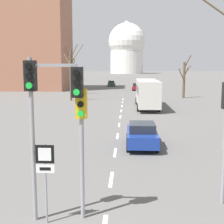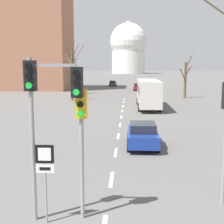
# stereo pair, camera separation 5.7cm
# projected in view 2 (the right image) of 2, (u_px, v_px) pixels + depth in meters

# --- Properties ---
(lane_stripe_1) EXTENTS (0.16, 2.00, 0.01)m
(lane_stripe_1) POSITION_uv_depth(u_px,v_px,m) (112.00, 179.00, 14.28)
(lane_stripe_1) COLOR silver
(lane_stripe_1) RESTS_ON ground_plane
(lane_stripe_2) EXTENTS (0.16, 2.00, 0.01)m
(lane_stripe_2) POSITION_uv_depth(u_px,v_px,m) (116.00, 152.00, 18.73)
(lane_stripe_2) COLOR silver
(lane_stripe_2) RESTS_ON ground_plane
(lane_stripe_3) EXTENTS (0.16, 2.00, 0.01)m
(lane_stripe_3) POSITION_uv_depth(u_px,v_px,m) (118.00, 136.00, 23.18)
(lane_stripe_3) COLOR silver
(lane_stripe_3) RESTS_ON ground_plane
(lane_stripe_4) EXTENTS (0.16, 2.00, 0.01)m
(lane_stripe_4) POSITION_uv_depth(u_px,v_px,m) (120.00, 125.00, 27.62)
(lane_stripe_4) COLOR silver
(lane_stripe_4) RESTS_ON ground_plane
(lane_stripe_5) EXTENTS (0.16, 2.00, 0.01)m
(lane_stripe_5) POSITION_uv_depth(u_px,v_px,m) (121.00, 117.00, 32.07)
(lane_stripe_5) COLOR silver
(lane_stripe_5) RESTS_ON ground_plane
(lane_stripe_6) EXTENTS (0.16, 2.00, 0.01)m
(lane_stripe_6) POSITION_uv_depth(u_px,v_px,m) (122.00, 111.00, 36.52)
(lane_stripe_6) COLOR silver
(lane_stripe_6) RESTS_ON ground_plane
(lane_stripe_7) EXTENTS (0.16, 2.00, 0.01)m
(lane_stripe_7) POSITION_uv_depth(u_px,v_px,m) (123.00, 106.00, 40.97)
(lane_stripe_7) COLOR silver
(lane_stripe_7) RESTS_ON ground_plane
(lane_stripe_8) EXTENTS (0.16, 2.00, 0.01)m
(lane_stripe_8) POSITION_uv_depth(u_px,v_px,m) (124.00, 102.00, 45.41)
(lane_stripe_8) COLOR silver
(lane_stripe_8) RESTS_ON ground_plane
(lane_stripe_9) EXTENTS (0.16, 2.00, 0.01)m
(lane_stripe_9) POSITION_uv_depth(u_px,v_px,m) (124.00, 99.00, 49.86)
(lane_stripe_9) COLOR silver
(lane_stripe_9) RESTS_ON ground_plane
(traffic_signal_near_left) EXTENTS (1.85, 0.34, 5.40)m
(traffic_signal_near_left) POSITION_uv_depth(u_px,v_px,m) (47.00, 99.00, 9.90)
(traffic_signal_near_left) COLOR gray
(traffic_signal_near_left) RESTS_ON ground_plane
(traffic_signal_centre_tall) EXTENTS (0.36, 0.34, 4.50)m
(traffic_signal_centre_tall) POSITION_uv_depth(u_px,v_px,m) (81.00, 127.00, 10.18)
(traffic_signal_centre_tall) COLOR gray
(traffic_signal_centre_tall) RESTS_ON ground_plane
(route_sign_post) EXTENTS (0.60, 0.08, 2.69)m
(route_sign_post) POSITION_uv_depth(u_px,v_px,m) (45.00, 169.00, 10.03)
(route_sign_post) COLOR gray
(route_sign_post) RESTS_ON ground_plane
(street_lamp_right) EXTENTS (1.85, 0.36, 9.92)m
(street_lamp_right) POSITION_uv_depth(u_px,v_px,m) (224.00, 53.00, 18.51)
(street_lamp_right) COLOR gray
(street_lamp_right) RESTS_ON ground_plane
(sedan_near_left) EXTENTS (1.97, 4.24, 1.59)m
(sedan_near_left) POSITION_uv_depth(u_px,v_px,m) (142.00, 135.00, 19.95)
(sedan_near_left) COLOR navy
(sedan_near_left) RESTS_ON ground_plane
(sedan_near_right) EXTENTS (1.90, 4.06, 1.62)m
(sedan_near_right) POSITION_uv_depth(u_px,v_px,m) (138.00, 87.00, 68.15)
(sedan_near_right) COLOR maroon
(sedan_near_right) RESTS_ON ground_plane
(sedan_mid_centre) EXTENTS (1.88, 4.52, 1.52)m
(sedan_mid_centre) POSITION_uv_depth(u_px,v_px,m) (113.00, 83.00, 83.34)
(sedan_mid_centre) COLOR #2D4C33
(sedan_mid_centre) RESTS_ON ground_plane
(city_bus) EXTENTS (2.66, 10.80, 3.48)m
(city_bus) POSITION_uv_depth(u_px,v_px,m) (148.00, 92.00, 38.79)
(city_bus) COLOR beige
(city_bus) RESTS_ON ground_plane
(bare_tree_left_near) EXTENTS (3.38, 3.24, 8.61)m
(bare_tree_left_near) POSITION_uv_depth(u_px,v_px,m) (72.00, 75.00, 47.31)
(bare_tree_left_near) COLOR brown
(bare_tree_left_near) RESTS_ON ground_plane
(bare_tree_left_far) EXTENTS (3.22, 3.89, 9.17)m
(bare_tree_left_far) POSITION_uv_depth(u_px,v_px,m) (72.00, 70.00, 57.41)
(bare_tree_left_far) COLOR brown
(bare_tree_left_far) RESTS_ON ground_plane
(bare_tree_right_far) EXTENTS (2.46, 2.57, 7.03)m
(bare_tree_right_far) POSITION_uv_depth(u_px,v_px,m) (185.00, 78.00, 51.09)
(bare_tree_right_far) COLOR brown
(bare_tree_right_far) RESTS_ON ground_plane
(capitol_dome) EXTENTS (28.10, 28.10, 39.69)m
(capitol_dome) POSITION_uv_depth(u_px,v_px,m) (128.00, 48.00, 240.23)
(capitol_dome) COLOR silver
(capitol_dome) RESTS_ON ground_plane
(apartment_block_left) EXTENTS (18.00, 14.00, 25.35)m
(apartment_block_left) POSITION_uv_depth(u_px,v_px,m) (29.00, 33.00, 70.21)
(apartment_block_left) COLOR #9E664C
(apartment_block_left) RESTS_ON ground_plane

